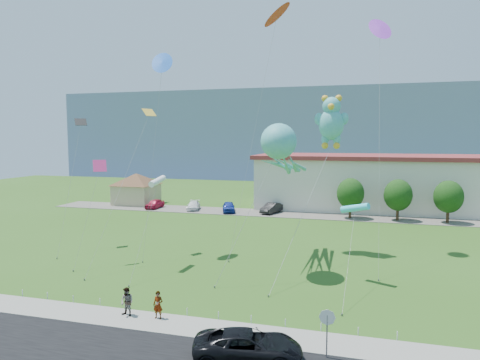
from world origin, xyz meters
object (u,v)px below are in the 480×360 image
(warehouse, at_px, (465,184))
(parked_car_black, at_px, (271,208))
(octopus_kite, at_px, (282,152))
(parked_car_red, at_px, (155,204))
(pavilion, at_px, (136,186))
(parked_car_blue, at_px, (229,207))
(stop_sign, at_px, (327,322))
(parked_car_white, at_px, (193,206))
(pedestrian_right, at_px, (127,302))
(suv, at_px, (248,346))
(teddy_bear_kite, at_px, (331,120))
(pedestrian_left, at_px, (158,305))

(warehouse, xyz_separation_m, parked_car_black, (-26.94, -8.89, -3.34))
(octopus_kite, bearing_deg, warehouse, 58.19)
(parked_car_red, relative_size, octopus_kite, 0.33)
(pavilion, relative_size, parked_car_red, 2.28)
(parked_car_blue, xyz_separation_m, octopus_kite, (11.93, -24.51, 8.85))
(stop_sign, relative_size, parked_car_black, 0.57)
(parked_car_red, distance_m, parked_car_white, 6.23)
(pedestrian_right, xyz_separation_m, parked_car_black, (1.44, 37.55, -0.18))
(stop_sign, distance_m, suv, 4.00)
(pavilion, relative_size, stop_sign, 3.68)
(warehouse, height_order, pedestrian_right, warehouse)
(parked_car_blue, bearing_deg, teddy_bear_kite, -67.95)
(warehouse, distance_m, stop_sign, 51.00)
(pavilion, bearing_deg, parked_car_red, -34.88)
(warehouse, height_order, parked_car_red, warehouse)
(pavilion, xyz_separation_m, parked_car_blue, (16.88, -3.65, -2.22))
(suv, distance_m, octopus_kite, 17.75)
(parked_car_white, height_order, octopus_kite, octopus_kite)
(pedestrian_right, bearing_deg, stop_sign, 4.02)
(parked_car_red, xyz_separation_m, octopus_kite, (23.84, -24.69, 8.90))
(octopus_kite, relative_size, teddy_bear_kite, 0.83)
(pavilion, xyz_separation_m, teddy_bear_kite, (32.32, -21.87, 9.35))
(parked_car_black, height_order, octopus_kite, octopus_kite)
(parked_car_red, bearing_deg, suv, -55.84)
(suv, distance_m, parked_car_blue, 41.91)
(pedestrian_right, relative_size, parked_car_black, 0.39)
(pedestrian_right, bearing_deg, parked_car_white, 118.10)
(parked_car_white, relative_size, teddy_bear_kite, 0.29)
(warehouse, xyz_separation_m, suv, (-20.13, -49.50, -3.34))
(teddy_bear_kite, bearing_deg, parked_car_black, 116.02)
(suv, relative_size, parked_car_red, 1.30)
(parked_car_red, bearing_deg, parked_car_blue, 1.38)
(pedestrian_right, bearing_deg, suv, -7.87)
(stop_sign, bearing_deg, parked_car_red, 126.37)
(pedestrian_left, bearing_deg, parked_car_blue, 99.74)
(parked_car_blue, height_order, parked_car_black, parked_car_blue)
(warehouse, height_order, parked_car_blue, warehouse)
(parked_car_white, xyz_separation_m, teddy_bear_kite, (21.13, -18.73, 11.70))
(parked_car_black, bearing_deg, pedestrian_left, -71.73)
(warehouse, relative_size, octopus_kite, 5.01)
(parked_car_blue, bearing_deg, octopus_kite, -82.28)
(pedestrian_left, height_order, parked_car_red, pedestrian_left)
(parked_car_red, height_order, parked_car_white, parked_car_red)
(suv, xyz_separation_m, parked_car_blue, (-12.99, 39.85, 0.01))
(parked_car_white, distance_m, octopus_kite, 31.89)
(suv, xyz_separation_m, parked_car_black, (-6.81, 40.61, -0.00))
(suv, bearing_deg, pedestrian_left, 50.43)
(pavilion, xyz_separation_m, parked_car_white, (11.19, -3.14, -2.35))
(pavilion, xyz_separation_m, suv, (29.87, -43.50, -2.24))
(pavilion, bearing_deg, stop_sign, -51.56)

